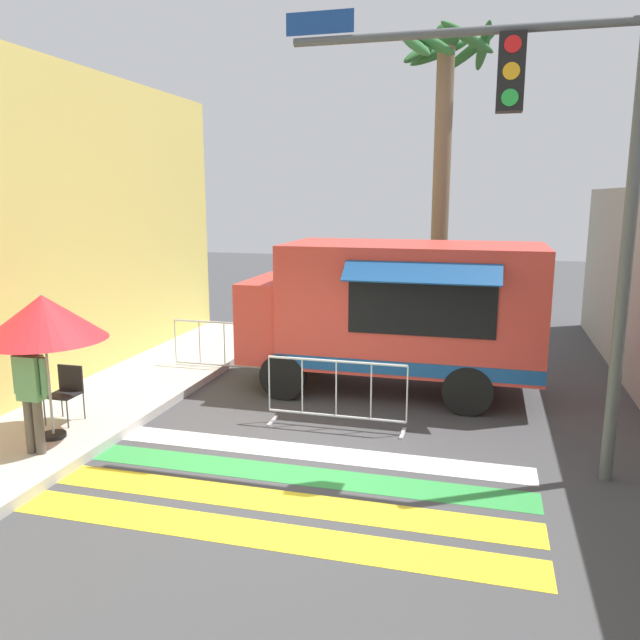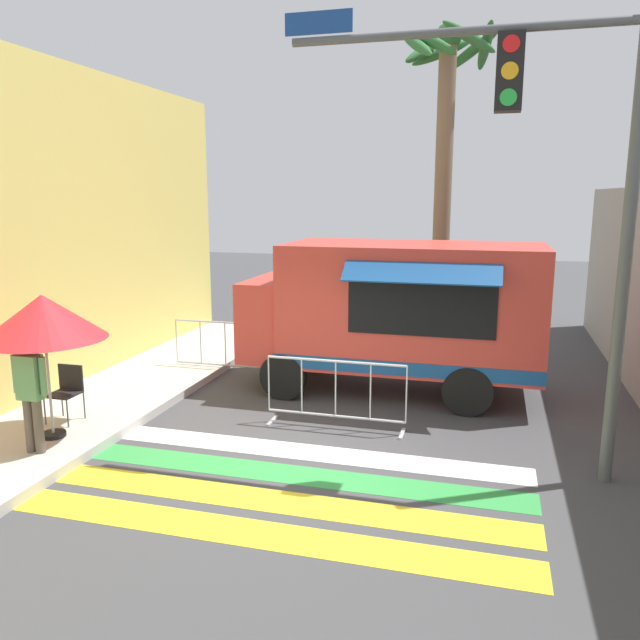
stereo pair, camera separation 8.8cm
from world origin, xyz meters
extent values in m
plane|color=#424244|center=(0.00, 0.00, 0.00)|extent=(60.00, 60.00, 0.00)
cube|color=#B7B5AD|center=(-5.03, 0.00, 0.08)|extent=(4.40, 16.00, 0.15)
cube|color=yellow|center=(0.00, -2.00, 0.00)|extent=(6.40, 0.56, 0.01)
cube|color=yellow|center=(0.00, -1.24, 0.00)|extent=(6.40, 0.56, 0.01)
cube|color=green|center=(0.00, -0.48, 0.00)|extent=(6.40, 0.56, 0.01)
cube|color=white|center=(0.00, 0.28, 0.00)|extent=(6.40, 0.56, 0.01)
cube|color=#D13D33|center=(1.11, 3.55, 1.68)|extent=(4.64, 2.27, 2.23)
cube|color=#D13D33|center=(-1.21, 3.55, 1.32)|extent=(1.64, 2.09, 1.50)
cube|color=#1E232D|center=(-1.97, 3.55, 1.70)|extent=(0.06, 1.82, 0.57)
cube|color=black|center=(1.39, 2.40, 1.85)|extent=(2.45, 0.03, 1.00)
cube|color=#194C8C|center=(1.39, 2.20, 2.43)|extent=(2.55, 0.43, 0.31)
cube|color=#194C8C|center=(1.11, 2.41, 0.75)|extent=(4.64, 0.01, 0.24)
cylinder|color=black|center=(-1.07, 2.51, 0.43)|extent=(0.85, 0.22, 0.85)
cylinder|color=black|center=(-1.07, 4.60, 0.43)|extent=(0.85, 0.22, 0.85)
cylinder|color=black|center=(2.20, 2.51, 0.43)|extent=(0.85, 0.22, 0.85)
cylinder|color=black|center=(2.20, 4.60, 0.43)|extent=(0.85, 0.22, 0.85)
cylinder|color=#515456|center=(4.05, 0.45, 2.94)|extent=(0.16, 0.16, 5.88)
cylinder|color=#515456|center=(1.94, 0.45, 5.61)|extent=(4.22, 0.11, 0.11)
cube|color=black|center=(2.57, 0.42, 5.10)|extent=(0.32, 0.28, 0.90)
cylinder|color=red|center=(2.57, 0.28, 5.40)|extent=(0.20, 0.02, 0.20)
cylinder|color=#F2A519|center=(2.57, 0.28, 5.10)|extent=(0.20, 0.02, 0.20)
cylinder|color=green|center=(2.57, 0.28, 4.80)|extent=(0.20, 0.02, 0.20)
cube|color=navy|center=(0.17, 0.43, 5.83)|extent=(0.90, 0.02, 0.28)
cylinder|color=black|center=(-3.64, -0.50, 0.18)|extent=(0.36, 0.36, 0.06)
cylinder|color=#B2B2B7|center=(-3.64, -0.50, 1.22)|extent=(0.04, 0.04, 2.13)
cone|color=red|center=(-3.64, -0.50, 1.95)|extent=(1.76, 1.76, 0.65)
cylinder|color=#4C4C51|center=(-4.08, -0.12, 0.37)|extent=(0.02, 0.02, 0.43)
cylinder|color=#4C4C51|center=(-3.67, -0.12, 0.37)|extent=(0.02, 0.02, 0.43)
cylinder|color=#4C4C51|center=(-4.08, 0.29, 0.37)|extent=(0.02, 0.02, 0.43)
cylinder|color=#4C4C51|center=(-3.67, 0.29, 0.37)|extent=(0.02, 0.02, 0.43)
cube|color=black|center=(-3.88, 0.09, 0.60)|extent=(0.43, 0.43, 0.03)
cube|color=black|center=(-3.88, 0.29, 0.82)|extent=(0.43, 0.03, 0.41)
cylinder|color=brown|center=(-3.57, -1.05, 0.54)|extent=(0.13, 0.13, 0.77)
cylinder|color=brown|center=(-3.42, -1.05, 0.54)|extent=(0.13, 0.13, 0.77)
cube|color=#598C59|center=(-3.49, -1.05, 1.23)|extent=(0.34, 0.20, 0.62)
cylinder|color=#598C59|center=(-3.71, -1.05, 1.26)|extent=(0.09, 0.09, 0.53)
cylinder|color=#598C59|center=(-3.27, -1.05, 1.26)|extent=(0.09, 0.09, 0.53)
sphere|color=brown|center=(-3.49, -1.05, 1.68)|extent=(0.22, 0.22, 0.22)
cylinder|color=#B7BABF|center=(0.20, 1.33, 1.10)|extent=(2.24, 0.04, 0.04)
cylinder|color=#B7BABF|center=(0.20, 1.33, 0.20)|extent=(2.24, 0.04, 0.04)
cylinder|color=#B7BABF|center=(-0.92, 1.33, 0.65)|extent=(0.02, 0.02, 0.90)
cylinder|color=#B7BABF|center=(-0.36, 1.33, 0.65)|extent=(0.02, 0.02, 0.90)
cylinder|color=#B7BABF|center=(0.20, 1.33, 0.65)|extent=(0.02, 0.02, 0.90)
cylinder|color=#B7BABF|center=(0.76, 1.33, 0.65)|extent=(0.02, 0.02, 0.90)
cylinder|color=#B7BABF|center=(1.32, 1.33, 0.65)|extent=(0.02, 0.02, 0.90)
cube|color=#B7BABF|center=(-0.87, 1.33, 0.01)|extent=(0.06, 0.44, 0.03)
cube|color=#B7BABF|center=(1.27, 1.33, 0.01)|extent=(0.06, 0.44, 0.03)
cylinder|color=#B7BABF|center=(-2.72, 3.67, 1.10)|extent=(2.23, 0.04, 0.04)
cylinder|color=#B7BABF|center=(-2.72, 3.67, 0.20)|extent=(2.23, 0.04, 0.04)
cylinder|color=#B7BABF|center=(-3.84, 3.67, 0.65)|extent=(0.02, 0.02, 0.90)
cylinder|color=#B7BABF|center=(-3.28, 3.67, 0.65)|extent=(0.02, 0.02, 0.90)
cylinder|color=#B7BABF|center=(-2.72, 3.67, 0.65)|extent=(0.02, 0.02, 0.90)
cylinder|color=#B7BABF|center=(-2.17, 3.67, 0.65)|extent=(0.02, 0.02, 0.90)
cylinder|color=#B7BABF|center=(-1.61, 3.67, 0.65)|extent=(0.02, 0.02, 0.90)
cube|color=#B7BABF|center=(-3.79, 3.67, 0.01)|extent=(0.06, 0.44, 0.03)
cube|color=#B7BABF|center=(-1.66, 3.67, 0.01)|extent=(0.06, 0.44, 0.03)
cylinder|color=#7A664C|center=(1.27, 7.55, 3.53)|extent=(0.41, 0.41, 7.06)
sphere|color=#2D6B33|center=(1.27, 7.55, 7.21)|extent=(0.60, 0.60, 0.60)
ellipsoid|color=#2D6B33|center=(2.09, 7.69, 6.98)|extent=(0.51, 1.61, 0.95)
ellipsoid|color=#2D6B33|center=(1.76, 8.21, 7.00)|extent=(1.43, 1.15, 0.89)
ellipsoid|color=#2D6B33|center=(1.05, 8.27, 7.01)|extent=(1.50, 0.65, 0.77)
ellipsoid|color=#2D6B33|center=(0.64, 7.89, 6.98)|extent=(0.87, 1.33, 0.84)
ellipsoid|color=#2D6B33|center=(0.61, 7.11, 6.98)|extent=(1.04, 1.40, 0.92)
ellipsoid|color=#2D6B33|center=(1.03, 7.00, 6.96)|extent=(1.16, 0.69, 0.79)
ellipsoid|color=#2D6B33|center=(1.76, 6.97, 7.03)|extent=(1.31, 1.17, 0.72)
camera|label=1|loc=(2.40, -7.86, 3.65)|focal=35.00mm
camera|label=2|loc=(2.48, -7.84, 3.65)|focal=35.00mm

